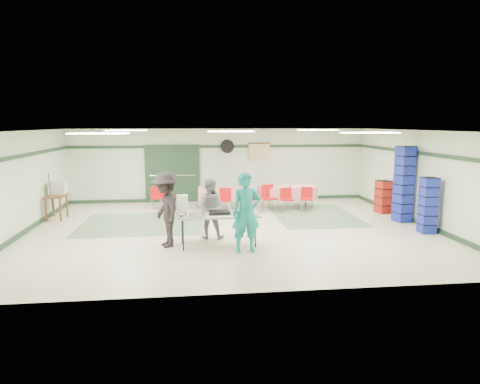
{
  "coord_description": "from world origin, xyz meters",
  "views": [
    {
      "loc": [
        -1.11,
        -11.43,
        2.89
      ],
      "look_at": [
        0.22,
        -0.3,
        1.09
      ],
      "focal_mm": 32.0,
      "sensor_mm": 36.0,
      "label": 1
    }
  ],
  "objects": [
    {
      "name": "floor",
      "position": [
        0.0,
        0.0,
        0.0
      ],
      "size": [
        11.0,
        11.0,
        0.0
      ],
      "primitive_type": "plane",
      "color": "beige",
      "rests_on": "ground"
    },
    {
      "name": "ceiling",
      "position": [
        0.0,
        0.0,
        2.7
      ],
      "size": [
        11.0,
        11.0,
        0.0
      ],
      "primitive_type": "plane",
      "rotation": [
        3.14,
        0.0,
        0.0
      ],
      "color": "white",
      "rests_on": "wall_back"
    },
    {
      "name": "wall_back",
      "position": [
        0.0,
        4.5,
        1.35
      ],
      "size": [
        11.0,
        0.0,
        11.0
      ],
      "primitive_type": "plane",
      "rotation": [
        1.57,
        0.0,
        0.0
      ],
      "color": "beige",
      "rests_on": "floor"
    },
    {
      "name": "wall_front",
      "position": [
        0.0,
        -4.5,
        1.35
      ],
      "size": [
        11.0,
        0.0,
        11.0
      ],
      "primitive_type": "plane",
      "rotation": [
        -1.57,
        0.0,
        0.0
      ],
      "color": "beige",
      "rests_on": "floor"
    },
    {
      "name": "wall_left",
      "position": [
        -5.5,
        0.0,
        1.35
      ],
      "size": [
        0.0,
        9.0,
        9.0
      ],
      "primitive_type": "plane",
      "rotation": [
        1.57,
        0.0,
        1.57
      ],
      "color": "beige",
      "rests_on": "floor"
    },
    {
      "name": "wall_right",
      "position": [
        5.5,
        0.0,
        1.35
      ],
      "size": [
        0.0,
        9.0,
        9.0
      ],
      "primitive_type": "plane",
      "rotation": [
        1.57,
        0.0,
        -1.57
      ],
      "color": "beige",
      "rests_on": "floor"
    },
    {
      "name": "trim_back",
      "position": [
        0.0,
        4.47,
        2.05
      ],
      "size": [
        11.0,
        0.06,
        0.1
      ],
      "primitive_type": "cube",
      "color": "#1E3722",
      "rests_on": "wall_back"
    },
    {
      "name": "baseboard_back",
      "position": [
        0.0,
        4.47,
        0.06
      ],
      "size": [
        11.0,
        0.06,
        0.12
      ],
      "primitive_type": "cube",
      "color": "#1E3722",
      "rests_on": "floor"
    },
    {
      "name": "trim_left",
      "position": [
        -5.47,
        0.0,
        2.05
      ],
      "size": [
        0.06,
        9.0,
        0.1
      ],
      "primitive_type": "cube",
      "rotation": [
        0.0,
        0.0,
        1.57
      ],
      "color": "#1E3722",
      "rests_on": "wall_back"
    },
    {
      "name": "baseboard_left",
      "position": [
        -5.47,
        0.0,
        0.06
      ],
      "size": [
        0.06,
        9.0,
        0.12
      ],
      "primitive_type": "cube",
      "rotation": [
        0.0,
        0.0,
        1.57
      ],
      "color": "#1E3722",
      "rests_on": "floor"
    },
    {
      "name": "trim_right",
      "position": [
        5.47,
        0.0,
        2.05
      ],
      "size": [
        0.06,
        9.0,
        0.1
      ],
      "primitive_type": "cube",
      "rotation": [
        0.0,
        0.0,
        1.57
      ],
      "color": "#1E3722",
      "rests_on": "wall_back"
    },
    {
      "name": "baseboard_right",
      "position": [
        5.47,
        0.0,
        0.06
      ],
      "size": [
        0.06,
        9.0,
        0.12
      ],
      "primitive_type": "cube",
      "rotation": [
        0.0,
        0.0,
        1.57
      ],
      "color": "#1E3722",
      "rests_on": "floor"
    },
    {
      "name": "green_patch_a",
      "position": [
        -2.5,
        1.0,
        0.0
      ],
      "size": [
        3.5,
        3.0,
        0.01
      ],
      "primitive_type": "cube",
      "color": "#63825F",
      "rests_on": "floor"
    },
    {
      "name": "green_patch_b",
      "position": [
        2.8,
        1.5,
        0.0
      ],
      "size": [
        2.5,
        3.5,
        0.01
      ],
      "primitive_type": "cube",
      "color": "#63825F",
      "rests_on": "floor"
    },
    {
      "name": "double_door_left",
      "position": [
        -2.2,
        4.44,
        1.05
      ],
      "size": [
        0.9,
        0.06,
        2.1
      ],
      "primitive_type": "cube",
      "color": "gray",
      "rests_on": "floor"
    },
    {
      "name": "double_door_right",
      "position": [
        -1.25,
        4.44,
        1.05
      ],
      "size": [
        0.9,
        0.06,
        2.1
      ],
      "primitive_type": "cube",
      "color": "gray",
      "rests_on": "floor"
    },
    {
      "name": "door_frame",
      "position": [
        -1.73,
        4.42,
        1.05
      ],
      "size": [
        2.0,
        0.03,
        2.15
      ],
      "primitive_type": "cube",
      "color": "#1E3722",
      "rests_on": "floor"
    },
    {
      "name": "wall_fan",
      "position": [
        0.3,
        4.44,
        2.05
      ],
      "size": [
        0.5,
        0.1,
        0.5
      ],
      "primitive_type": "cylinder",
      "rotation": [
        1.57,
        0.0,
        0.0
      ],
      "color": "black",
      "rests_on": "wall_back"
    },
    {
      "name": "scroll_banner",
      "position": [
        1.5,
        4.44,
        1.85
      ],
      "size": [
        0.8,
        0.02,
        0.6
      ],
      "primitive_type": "cube",
      "color": "#D6BD85",
      "rests_on": "wall_back"
    },
    {
      "name": "serving_table",
      "position": [
        -0.45,
        -1.51,
        0.72
      ],
      "size": [
        1.99,
        0.88,
        0.76
      ],
      "rotation": [
        0.0,
        0.0,
        0.05
      ],
      "color": "#AAAAA5",
      "rests_on": "floor"
    },
    {
      "name": "sheet_tray_right",
      "position": [
        0.16,
        -1.61,
        0.77
      ],
      "size": [
        0.61,
        0.48,
        0.02
      ],
      "primitive_type": "cube",
      "rotation": [
        0.0,
        0.0,
        0.05
      ],
      "color": "silver",
      "rests_on": "serving_table"
    },
    {
      "name": "sheet_tray_mid",
      "position": [
        -0.53,
        -1.41,
        0.77
      ],
      "size": [
        0.56,
        0.43,
        0.02
      ],
      "primitive_type": "cube",
      "rotation": [
        0.0,
        0.0,
        0.05
      ],
      "color": "silver",
      "rests_on": "serving_table"
    },
    {
      "name": "sheet_tray_left",
      "position": [
        -1.08,
        -1.67,
        0.77
      ],
      "size": [
        0.64,
        0.5,
        0.02
      ],
      "primitive_type": "cube",
      "rotation": [
        0.0,
        0.0,
        0.05
      ],
      "color": "silver",
      "rests_on": "serving_table"
    },
    {
      "name": "baking_pan",
      "position": [
        -0.43,
        -1.49,
        0.8
      ],
      "size": [
        0.52,
        0.34,
        0.08
      ],
      "primitive_type": "cube",
      "rotation": [
        0.0,
        0.0,
        0.05
      ],
      "color": "black",
      "rests_on": "serving_table"
    },
    {
      "name": "foam_box_stack",
      "position": [
        -1.29,
        -1.48,
        1.0
      ],
      "size": [
        0.27,
        0.25,
        0.47
      ],
      "primitive_type": "cube",
      "rotation": [
        0.0,
        0.0,
        0.05
      ],
      "color": "white",
      "rests_on": "serving_table"
    },
    {
      "name": "volunteer_teal",
      "position": [
        0.14,
        -2.11,
        0.91
      ],
      "size": [
        0.71,
        0.51,
        1.82
      ],
      "primitive_type": "imported",
      "rotation": [
        0.0,
        0.0,
        0.12
      ],
      "color": "teal",
      "rests_on": "floor"
    },
    {
      "name": "volunteer_grey",
      "position": [
        -0.62,
        -0.81,
        0.77
      ],
      "size": [
        0.85,
        0.71,
        1.55
      ],
      "primitive_type": "imported",
      "rotation": [
        0.0,
        0.0,
        2.96
      ],
      "color": "gray",
      "rests_on": "floor"
    },
    {
      "name": "volunteer_dark",
      "position": [
        -1.68,
        -1.45,
        0.89
      ],
      "size": [
        0.96,
        1.29,
        1.77
      ],
      "primitive_type": "imported",
      "rotation": [
        0.0,
        0.0,
        -1.27
      ],
      "color": "black",
      "rests_on": "floor"
    },
    {
      "name": "dining_table_a",
      "position": [
        2.22,
        2.81,
        0.57
      ],
      "size": [
        1.96,
        0.97,
        0.77
      ],
      "rotation": [
        0.0,
        0.0,
        0.06
      ],
      "color": "red",
      "rests_on": "floor"
    },
    {
      "name": "dining_table_b",
      "position": [
        0.02,
        2.81,
        0.57
      ],
      "size": [
        1.7,
        0.82,
        0.77
      ],
      "rotation": [
        0.0,
        0.0,
        -0.05
      ],
      "color": "red",
      "rests_on": "floor"
    },
    {
      "name": "chair_a",
      "position": [
        2.07,
        2.23,
        0.48
      ],
      "size": [
        0.38,
        0.38,
        0.79
      ],
      "rotation": [
        0.0,
        0.0,
        0.03
      ],
      "color": "red",
      "rests_on": "floor"
    },
    {
      "name": "chair_b",
      "position": [
        1.47,
        2.24,
        0.55
      ],
      "size": [
        0.5,
        0.5,
        0.9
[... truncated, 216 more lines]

